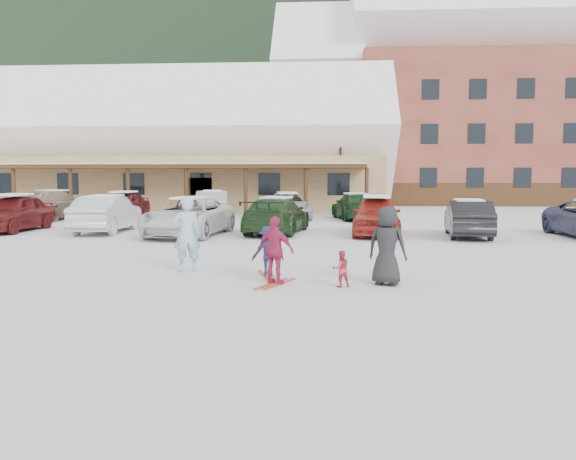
# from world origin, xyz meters

# --- Properties ---
(ground) EXTENTS (160.00, 160.00, 0.00)m
(ground) POSITION_xyz_m (0.00, 0.00, 0.00)
(ground) COLOR silver
(ground) RESTS_ON ground
(forested_hillside) EXTENTS (300.00, 70.00, 38.00)m
(forested_hillside) POSITION_xyz_m (0.00, 85.00, 19.00)
(forested_hillside) COLOR black
(forested_hillside) RESTS_ON ground
(day_lodge) EXTENTS (29.12, 12.50, 10.38)m
(day_lodge) POSITION_xyz_m (-9.00, 27.96, 3.94)
(day_lodge) COLOR tan
(day_lodge) RESTS_ON ground
(alpine_hotel) EXTENTS (31.48, 14.01, 21.48)m
(alpine_hotel) POSITION_xyz_m (14.27, 38.00, 8.63)
(alpine_hotel) COLOR brown
(alpine_hotel) RESTS_ON ground
(lamp_post) EXTENTS (0.50, 0.25, 6.65)m
(lamp_post) POSITION_xyz_m (2.14, 24.57, 3.73)
(lamp_post) COLOR black
(lamp_post) RESTS_ON ground
(conifer_2) EXTENTS (5.28, 5.28, 12.24)m
(conifer_2) POSITION_xyz_m (-30.00, 42.00, 6.83)
(conifer_2) COLOR black
(conifer_2) RESTS_ON ground
(conifer_3) EXTENTS (3.96, 3.96, 9.18)m
(conifer_3) POSITION_xyz_m (6.00, 44.00, 5.12)
(conifer_3) COLOR black
(conifer_3) RESTS_ON ground
(adult_skier) EXTENTS (0.79, 0.67, 1.82)m
(adult_skier) POSITION_xyz_m (-2.13, 0.67, 0.91)
(adult_skier) COLOR #9AC0D6
(adult_skier) RESTS_ON ground
(toddler_red) EXTENTS (0.45, 0.40, 0.77)m
(toddler_red) POSITION_xyz_m (1.54, -0.98, 0.38)
(toddler_red) COLOR #BD3745
(toddler_red) RESTS_ON ground
(child_navy) EXTENTS (0.84, 0.62, 1.16)m
(child_navy) POSITION_xyz_m (-0.11, 0.15, 0.58)
(child_navy) COLOR #1A1F47
(child_navy) RESTS_ON ground
(skis_child_navy) EXTENTS (0.57, 1.40, 0.03)m
(skis_child_navy) POSITION_xyz_m (-0.11, 0.15, 0.01)
(skis_child_navy) COLOR red
(skis_child_navy) RESTS_ON ground
(child_magenta) EXTENTS (0.93, 0.66, 1.46)m
(child_magenta) POSITION_xyz_m (0.15, -0.81, 0.73)
(child_magenta) COLOR #AE2451
(child_magenta) RESTS_ON ground
(skis_child_magenta) EXTENTS (0.73, 1.37, 0.03)m
(skis_child_magenta) POSITION_xyz_m (0.15, -0.81, 0.01)
(skis_child_magenta) COLOR red
(skis_child_magenta) RESTS_ON ground
(bystander_dark) EXTENTS (0.97, 0.81, 1.69)m
(bystander_dark) POSITION_xyz_m (2.52, -0.69, 0.85)
(bystander_dark) COLOR black
(bystander_dark) RESTS_ON ground
(parked_car_0) EXTENTS (1.84, 4.56, 1.55)m
(parked_car_0) POSITION_xyz_m (-11.89, 10.06, 0.78)
(parked_car_0) COLOR maroon
(parked_car_0) RESTS_ON ground
(parked_car_1) EXTENTS (1.79, 4.66, 1.52)m
(parked_car_1) POSITION_xyz_m (-7.79, 9.86, 0.76)
(parked_car_1) COLOR silver
(parked_car_1) RESTS_ON ground
(parked_car_2) EXTENTS (3.01, 5.57, 1.48)m
(parked_car_2) POSITION_xyz_m (-4.09, 8.82, 0.74)
(parked_car_2) COLOR white
(parked_car_2) RESTS_ON ground
(parked_car_3) EXTENTS (2.69, 5.22, 1.45)m
(parked_car_3) POSITION_xyz_m (-0.77, 9.96, 0.72)
(parked_car_3) COLOR #1F3C1C
(parked_car_3) RESTS_ON ground
(parked_car_4) EXTENTS (2.17, 4.64, 1.54)m
(parked_car_4) POSITION_xyz_m (3.19, 9.57, 0.77)
(parked_car_4) COLOR #A52C22
(parked_car_4) RESTS_ON ground
(parked_car_5) EXTENTS (2.03, 4.42, 1.41)m
(parked_car_5) POSITION_xyz_m (6.63, 9.12, 0.70)
(parked_car_5) COLOR black
(parked_car_5) RESTS_ON ground
(parked_car_7) EXTENTS (2.52, 5.50, 1.56)m
(parked_car_7) POSITION_xyz_m (-13.34, 16.38, 0.78)
(parked_car_7) COLOR gray
(parked_car_7) RESTS_ON ground
(parked_car_8) EXTENTS (1.85, 4.39, 1.48)m
(parked_car_8) POSITION_xyz_m (-9.64, 16.87, 0.74)
(parked_car_8) COLOR maroon
(parked_car_8) RESTS_ON ground
(parked_car_9) EXTENTS (2.35, 4.82, 1.52)m
(parked_car_9) POSITION_xyz_m (-4.91, 17.39, 0.76)
(parked_car_9) COLOR #A5A6AA
(parked_car_9) RESTS_ON ground
(parked_car_10) EXTENTS (3.11, 5.42, 1.42)m
(parked_car_10) POSITION_xyz_m (-0.89, 17.64, 0.71)
(parked_car_10) COLOR #B8B8B8
(parked_car_10) RESTS_ON ground
(parked_car_11) EXTENTS (2.71, 5.05, 1.39)m
(parked_car_11) POSITION_xyz_m (2.79, 17.39, 0.70)
(parked_car_11) COLOR #173E1D
(parked_car_11) RESTS_ON ground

